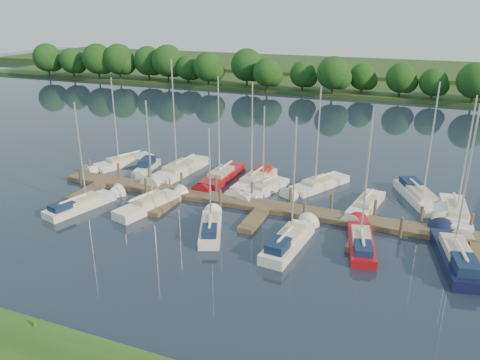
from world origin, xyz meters
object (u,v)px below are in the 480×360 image
at_px(dock, 263,209).
at_px(sailboat_n_0, 121,163).
at_px(sailboat_s_2, 211,229).
at_px(motorboat, 147,168).
at_px(sailboat_n_5, 264,190).

xyz_separation_m(dock, sailboat_n_0, (-17.81, 5.49, 0.07)).
bearing_deg(sailboat_n_0, sailboat_s_2, 169.41).
height_order(sailboat_n_0, motorboat, sailboat_n_0).
bearing_deg(sailboat_s_2, sailboat_n_0, 123.50).
relative_size(dock, sailboat_n_5, 4.82).
relative_size(dock, sailboat_n_0, 4.17).
relative_size(sailboat_n_0, sailboat_n_5, 1.16).
bearing_deg(sailboat_n_0, sailboat_n_5, -161.68).
height_order(sailboat_n_0, sailboat_n_5, sailboat_n_0).
distance_m(dock, sailboat_s_2, 5.60).
distance_m(sailboat_n_0, motorboat, 3.45).
bearing_deg(dock, sailboat_n_0, 162.87).
xyz_separation_m(motorboat, sailboat_s_2, (12.00, -10.18, -0.01)).
relative_size(sailboat_n_5, sailboat_s_2, 1.00).
distance_m(motorboat, sailboat_n_5, 13.19).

